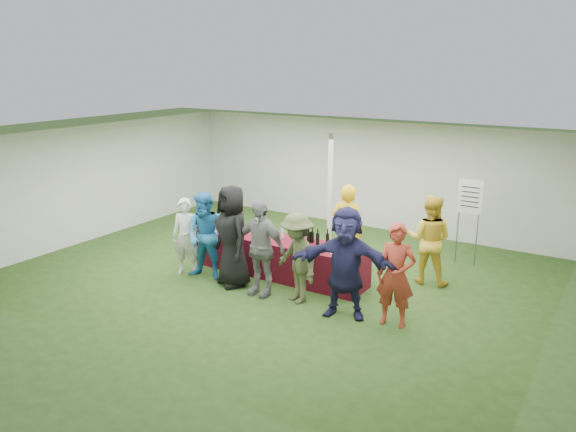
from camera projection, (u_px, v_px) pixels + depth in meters
The scene contains 18 objects.
ground at pixel (278, 273), 11.26m from camera, with size 60.00×60.00×0.00m, color #284719.
tent at pixel (330, 199), 11.62m from camera, with size 10.00×10.00×10.00m.
serving_table at pixel (279, 257), 11.07m from camera, with size 3.60×0.80×0.75m, color #560F1B.
wine_bottles at pixel (311, 237), 10.74m from camera, with size 0.69×0.15×0.32m.
wine_glasses at pixel (259, 235), 10.89m from camera, with size 2.70×0.15×0.16m.
water_bottle at pixel (282, 233), 11.00m from camera, with size 0.07×0.07×0.23m.
bar_towel at pixel (355, 252), 10.19m from camera, with size 0.25×0.18×0.03m, color white.
dump_bucket at pixel (349, 252), 9.95m from camera, with size 0.24×0.24×0.18m, color slate.
wine_list_sign at pixel (470, 203), 11.44m from camera, with size 0.50×0.03×1.80m.
staff_pourer at pixel (348, 229), 11.08m from camera, with size 0.66×0.43×1.82m, color #E8B412.
staff_back at pixel (429, 240), 10.58m from camera, with size 0.84×0.65×1.72m, color gold.
customer_0 at pixel (186, 237), 11.04m from camera, with size 0.56×0.37×1.55m, color silver.
customer_1 at pixel (206, 236), 10.80m from camera, with size 0.84×0.65×1.72m, color #2577B5.
customer_2 at pixel (232, 236), 10.46m from camera, with size 0.95×0.62×1.94m, color black.
customer_3 at pixel (260, 248), 10.04m from camera, with size 1.04×0.43×1.78m, color slate.
customer_4 at pixel (297, 258), 9.76m from camera, with size 1.04×0.60×1.61m, color #444B29.
customer_5 at pixel (345, 263), 9.16m from camera, with size 1.74×0.55×1.88m, color #1D1D44.
customer_6 at pixel (396, 275), 8.86m from camera, with size 0.62×0.41×1.70m, color maroon.
Camera 1 is at (5.77, -8.82, 4.12)m, focal length 35.00 mm.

